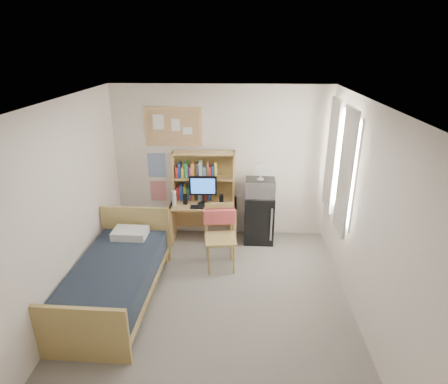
{
  "coord_description": "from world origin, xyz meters",
  "views": [
    {
      "loc": [
        0.34,
        -3.95,
        3.19
      ],
      "look_at": [
        0.1,
        1.2,
        1.13
      ],
      "focal_mm": 30.0,
      "sensor_mm": 36.0,
      "label": 1
    }
  ],
  "objects_px": {
    "desk": "(204,221)",
    "desk_chair": "(220,238)",
    "mini_fridge": "(259,218)",
    "bed": "(115,283)",
    "speaker_left": "(185,199)",
    "microwave": "(260,188)",
    "desk_fan": "(261,172)",
    "bulletin_board": "(173,127)",
    "speaker_right": "(221,200)",
    "monitor": "(203,191)"
  },
  "relations": [
    {
      "from": "mini_fridge",
      "to": "bed",
      "type": "bearing_deg",
      "value": -136.72
    },
    {
      "from": "desk",
      "to": "microwave",
      "type": "distance_m",
      "value": 1.13
    },
    {
      "from": "monitor",
      "to": "speaker_left",
      "type": "relative_size",
      "value": 2.85
    },
    {
      "from": "speaker_left",
      "to": "mini_fridge",
      "type": "bearing_deg",
      "value": 3.31
    },
    {
      "from": "bulletin_board",
      "to": "mini_fridge",
      "type": "bearing_deg",
      "value": -9.86
    },
    {
      "from": "microwave",
      "to": "mini_fridge",
      "type": "bearing_deg",
      "value": 90.0
    },
    {
      "from": "speaker_left",
      "to": "microwave",
      "type": "height_order",
      "value": "microwave"
    },
    {
      "from": "mini_fridge",
      "to": "bed",
      "type": "xyz_separation_m",
      "value": [
        -1.94,
        -1.76,
        -0.14
      ]
    },
    {
      "from": "bulletin_board",
      "to": "desk_fan",
      "type": "bearing_deg",
      "value": -10.63
    },
    {
      "from": "bulletin_board",
      "to": "microwave",
      "type": "relative_size",
      "value": 1.95
    },
    {
      "from": "desk_fan",
      "to": "bed",
      "type": "bearing_deg",
      "value": -137.04
    },
    {
      "from": "bulletin_board",
      "to": "speaker_right",
      "type": "xyz_separation_m",
      "value": [
        0.81,
        -0.34,
        -1.14
      ]
    },
    {
      "from": "desk",
      "to": "monitor",
      "type": "distance_m",
      "value": 0.59
    },
    {
      "from": "speaker_left",
      "to": "bed",
      "type": "bearing_deg",
      "value": -114.35
    },
    {
      "from": "bed",
      "to": "desk_fan",
      "type": "xyz_separation_m",
      "value": [
        1.94,
        1.74,
        0.98
      ]
    },
    {
      "from": "desk",
      "to": "desk_chair",
      "type": "relative_size",
      "value": 1.11
    },
    {
      "from": "desk",
      "to": "bulletin_board",
      "type": "bearing_deg",
      "value": 149.29
    },
    {
      "from": "mini_fridge",
      "to": "desk_chair",
      "type": "bearing_deg",
      "value": -123.09
    },
    {
      "from": "desk",
      "to": "desk_chair",
      "type": "xyz_separation_m",
      "value": [
        0.33,
        -0.86,
        0.15
      ]
    },
    {
      "from": "mini_fridge",
      "to": "microwave",
      "type": "distance_m",
      "value": 0.56
    },
    {
      "from": "desk_chair",
      "to": "bed",
      "type": "relative_size",
      "value": 0.5
    },
    {
      "from": "bed",
      "to": "speaker_left",
      "type": "bearing_deg",
      "value": 68.51
    },
    {
      "from": "speaker_left",
      "to": "desk_chair",
      "type": "bearing_deg",
      "value": -53.01
    },
    {
      "from": "bulletin_board",
      "to": "speaker_right",
      "type": "bearing_deg",
      "value": -22.72
    },
    {
      "from": "bulletin_board",
      "to": "speaker_left",
      "type": "distance_m",
      "value": 1.21
    },
    {
      "from": "desk",
      "to": "bed",
      "type": "bearing_deg",
      "value": -121.5
    },
    {
      "from": "mini_fridge",
      "to": "microwave",
      "type": "bearing_deg",
      "value": -90.0
    },
    {
      "from": "desk_chair",
      "to": "mini_fridge",
      "type": "xyz_separation_m",
      "value": [
        0.61,
        0.9,
        -0.08
      ]
    },
    {
      "from": "microwave",
      "to": "desk_fan",
      "type": "height_order",
      "value": "desk_fan"
    },
    {
      "from": "desk_chair",
      "to": "bed",
      "type": "xyz_separation_m",
      "value": [
        -1.33,
        -0.86,
        -0.22
      ]
    },
    {
      "from": "bed",
      "to": "desk_chair",
      "type": "bearing_deg",
      "value": 34.44
    },
    {
      "from": "mini_fridge",
      "to": "speaker_left",
      "type": "relative_size",
      "value": 4.99
    },
    {
      "from": "bed",
      "to": "bulletin_board",
      "type": "bearing_deg",
      "value": 77.58
    },
    {
      "from": "desk",
      "to": "desk_fan",
      "type": "bearing_deg",
      "value": -0.51
    },
    {
      "from": "bed",
      "to": "speaker_right",
      "type": "bearing_deg",
      "value": 53.58
    },
    {
      "from": "desk",
      "to": "desk_fan",
      "type": "height_order",
      "value": "desk_fan"
    },
    {
      "from": "bed",
      "to": "speaker_right",
      "type": "height_order",
      "value": "speaker_right"
    },
    {
      "from": "desk",
      "to": "mini_fridge",
      "type": "height_order",
      "value": "mini_fridge"
    },
    {
      "from": "speaker_right",
      "to": "bed",
      "type": "bearing_deg",
      "value": -129.28
    },
    {
      "from": "bulletin_board",
      "to": "mini_fridge",
      "type": "distance_m",
      "value": 2.1
    },
    {
      "from": "desk_chair",
      "to": "microwave",
      "type": "xyz_separation_m",
      "value": [
        0.61,
        0.88,
        0.48
      ]
    },
    {
      "from": "bulletin_board",
      "to": "speaker_right",
      "type": "relative_size",
      "value": 5.49
    },
    {
      "from": "bulletin_board",
      "to": "speaker_left",
      "type": "relative_size",
      "value": 5.59
    },
    {
      "from": "speaker_left",
      "to": "speaker_right",
      "type": "relative_size",
      "value": 0.98
    },
    {
      "from": "desk",
      "to": "speaker_right",
      "type": "distance_m",
      "value": 0.53
    },
    {
      "from": "bulletin_board",
      "to": "desk_fan",
      "type": "relative_size",
      "value": 3.4
    },
    {
      "from": "bulletin_board",
      "to": "desk_chair",
      "type": "relative_size",
      "value": 0.94
    },
    {
      "from": "desk",
      "to": "bed",
      "type": "height_order",
      "value": "desk"
    },
    {
      "from": "desk_chair",
      "to": "microwave",
      "type": "bearing_deg",
      "value": 47.91
    },
    {
      "from": "speaker_left",
      "to": "microwave",
      "type": "xyz_separation_m",
      "value": [
        1.24,
        0.08,
        0.2
      ]
    }
  ]
}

